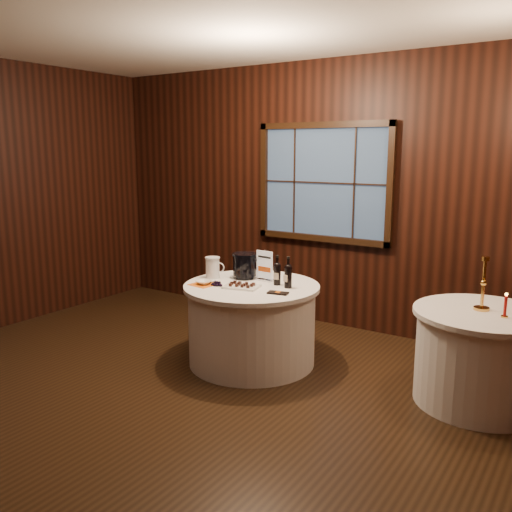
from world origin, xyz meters
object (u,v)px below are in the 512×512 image
Objects in this scene: sign_stand at (265,270)px; red_candle at (505,308)px; side_table at (480,357)px; chocolate_box at (278,293)px; port_bottle_left at (277,272)px; chocolate_plate at (241,286)px; grape_bunch at (217,284)px; glass_pitcher at (213,268)px; brass_candlestick at (483,291)px; port_bottle_right at (288,274)px; main_table at (252,324)px; cracker_bowl at (204,282)px; ice_bucket at (245,265)px.

sign_stand is 1.59× the size of red_candle.
chocolate_box reaches higher than side_table.
chocolate_plate is (-0.22, -0.27, -0.10)m from port_bottle_left.
grape_bunch is 0.85× the size of glass_pitcher.
sign_stand is at bearing 144.38° from port_bottle_left.
port_bottle_left reaches higher than side_table.
brass_candlestick reaches higher than side_table.
main_table is at bearing -151.07° from port_bottle_right.
port_bottle_left reaches higher than chocolate_plate.
brass_candlestick is at bearing 148.86° from red_candle.
cracker_bowl is at bearing -167.11° from side_table.
main_table is at bearing -23.39° from glass_pitcher.
chocolate_plate is 1.98× the size of grape_bunch.
side_table is 1.73m from chocolate_box.
brass_candlestick is at bearing 13.54° from chocolate_plate.
brass_candlestick is (-0.03, 0.03, 0.54)m from side_table.
cracker_bowl is (-0.58, -0.37, -0.10)m from port_bottle_left.
grape_bunch is 0.14m from cracker_bowl.
grape_bunch is at bearing -162.78° from chocolate_plate.
port_bottle_left is 0.97× the size of port_bottle_right.
brass_candlestick is (2.35, 0.57, 0.13)m from cracker_bowl.
brass_candlestick is (1.63, 0.24, 0.03)m from port_bottle_right.
side_table is at bearing -49.08° from brass_candlestick.
ice_bucket is (-0.20, 0.17, 0.52)m from main_table.
red_candle is (1.96, 0.09, -0.05)m from port_bottle_left.
chocolate_plate is 0.82× the size of brass_candlestick.
brass_candlestick is 2.25× the size of red_candle.
main_table is 6.06× the size of glass_pitcher.
port_bottle_left is 1.46× the size of red_candle.
port_bottle_right is at bearing -14.10° from sign_stand.
port_bottle_left is 0.68m from glass_pitcher.
cracker_bowl is at bearing 176.83° from chocolate_box.
side_table is at bearing 7.33° from sign_stand.
brass_candlestick is at bearing 13.74° from cracker_bowl.
port_bottle_right is at bearing 87.12° from chocolate_box.
chocolate_plate is (-0.36, -0.24, -0.11)m from port_bottle_right.
side_table is 0.49m from red_candle.
side_table is 5.61× the size of red_candle.
brass_candlestick reaches higher than glass_pitcher.
port_bottle_left is 1.96m from red_candle.
sign_stand is at bearing -179.48° from red_candle.
chocolate_box is at bearing -20.76° from main_table.
main_table is 0.62m from port_bottle_right.
port_bottle_right is 0.26m from chocolate_box.
chocolate_plate is at bearing -95.42° from main_table.
main_table is 3.60× the size of chocolate_plate.
chocolate_plate is 0.49m from glass_pitcher.
glass_pitcher is at bearing 158.96° from chocolate_box.
brass_candlestick is (1.95, 0.13, 0.05)m from sign_stand.
side_table is 3.04× the size of chocolate_plate.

